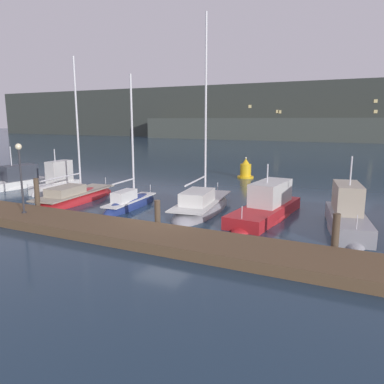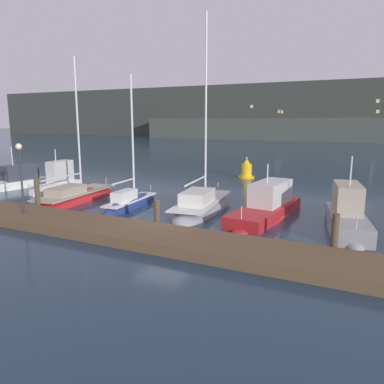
{
  "view_description": "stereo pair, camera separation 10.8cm",
  "coord_description": "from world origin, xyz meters",
  "px_view_note": "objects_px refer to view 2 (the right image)",
  "views": [
    {
      "loc": [
        9.13,
        -15.48,
        5.21
      ],
      "look_at": [
        0.0,
        3.13,
        1.2
      ],
      "focal_mm": 35.0,
      "sensor_mm": 36.0,
      "label": 1
    },
    {
      "loc": [
        9.23,
        -15.43,
        5.21
      ],
      "look_at": [
        0.0,
        3.13,
        1.2
      ],
      "focal_mm": 35.0,
      "sensor_mm": 36.0,
      "label": 2
    }
  ],
  "objects_px": {
    "motorboat_berth_1": "(14,185)",
    "sailboat_berth_3": "(75,199)",
    "motorboat_berth_2": "(58,186)",
    "motorboat_berth_7": "(347,222)",
    "sailboat_berth_4": "(130,205)",
    "sailboat_berth_5": "(202,208)",
    "channel_buoy": "(246,170)",
    "dock_lamppost": "(20,166)",
    "motorboat_berth_6": "(266,211)"
  },
  "relations": [
    {
      "from": "motorboat_berth_6",
      "to": "dock_lamppost",
      "type": "height_order",
      "value": "dock_lamppost"
    },
    {
      "from": "motorboat_berth_2",
      "to": "channel_buoy",
      "type": "distance_m",
      "value": 16.26
    },
    {
      "from": "sailboat_berth_4",
      "to": "dock_lamppost",
      "type": "bearing_deg",
      "value": -121.52
    },
    {
      "from": "motorboat_berth_1",
      "to": "motorboat_berth_2",
      "type": "distance_m",
      "value": 4.15
    },
    {
      "from": "sailboat_berth_5",
      "to": "motorboat_berth_1",
      "type": "bearing_deg",
      "value": 179.47
    },
    {
      "from": "sailboat_berth_3",
      "to": "sailboat_berth_4",
      "type": "height_order",
      "value": "sailboat_berth_3"
    },
    {
      "from": "sailboat_berth_3",
      "to": "motorboat_berth_7",
      "type": "xyz_separation_m",
      "value": [
        16.42,
        0.81,
        0.3
      ]
    },
    {
      "from": "sailboat_berth_5",
      "to": "motorboat_berth_2",
      "type": "bearing_deg",
      "value": 177.13
    },
    {
      "from": "channel_buoy",
      "to": "motorboat_berth_6",
      "type": "bearing_deg",
      "value": -67.31
    },
    {
      "from": "sailboat_berth_3",
      "to": "sailboat_berth_4",
      "type": "xyz_separation_m",
      "value": [
        4.29,
        0.1,
        0.02
      ]
    },
    {
      "from": "sailboat_berth_3",
      "to": "motorboat_berth_2",
      "type": "bearing_deg",
      "value": 151.23
    },
    {
      "from": "motorboat_berth_6",
      "to": "channel_buoy",
      "type": "distance_m",
      "value": 14.0
    },
    {
      "from": "sailboat_berth_4",
      "to": "sailboat_berth_5",
      "type": "distance_m",
      "value": 4.38
    },
    {
      "from": "sailboat_berth_4",
      "to": "motorboat_berth_7",
      "type": "distance_m",
      "value": 12.15
    },
    {
      "from": "sailboat_berth_4",
      "to": "channel_buoy",
      "type": "height_order",
      "value": "sailboat_berth_4"
    },
    {
      "from": "motorboat_berth_1",
      "to": "motorboat_berth_6",
      "type": "relative_size",
      "value": 0.82
    },
    {
      "from": "motorboat_berth_6",
      "to": "dock_lamppost",
      "type": "bearing_deg",
      "value": -149.97
    },
    {
      "from": "sailboat_berth_3",
      "to": "sailboat_berth_4",
      "type": "bearing_deg",
      "value": 1.29
    },
    {
      "from": "motorboat_berth_7",
      "to": "dock_lamppost",
      "type": "relative_size",
      "value": 1.75
    },
    {
      "from": "motorboat_berth_1",
      "to": "dock_lamppost",
      "type": "relative_size",
      "value": 1.72
    },
    {
      "from": "motorboat_berth_1",
      "to": "sailboat_berth_5",
      "type": "height_order",
      "value": "sailboat_berth_5"
    },
    {
      "from": "dock_lamppost",
      "to": "sailboat_berth_5",
      "type": "bearing_deg",
      "value": 40.97
    },
    {
      "from": "motorboat_berth_7",
      "to": "channel_buoy",
      "type": "xyz_separation_m",
      "value": [
        -9.52,
        13.57,
        0.3
      ]
    },
    {
      "from": "motorboat_berth_1",
      "to": "channel_buoy",
      "type": "xyz_separation_m",
      "value": [
        14.64,
        12.86,
        0.45
      ]
    },
    {
      "from": "sailboat_berth_5",
      "to": "motorboat_berth_6",
      "type": "relative_size",
      "value": 1.57
    },
    {
      "from": "motorboat_berth_1",
      "to": "sailboat_berth_3",
      "type": "bearing_deg",
      "value": -11.16
    },
    {
      "from": "sailboat_berth_3",
      "to": "channel_buoy",
      "type": "relative_size",
      "value": 5.16
    },
    {
      "from": "motorboat_berth_7",
      "to": "sailboat_berth_4",
      "type": "bearing_deg",
      "value": -176.62
    },
    {
      "from": "sailboat_berth_5",
      "to": "motorboat_berth_7",
      "type": "relative_size",
      "value": 1.87
    },
    {
      "from": "motorboat_berth_2",
      "to": "motorboat_berth_7",
      "type": "height_order",
      "value": "motorboat_berth_7"
    },
    {
      "from": "sailboat_berth_5",
      "to": "dock_lamppost",
      "type": "xyz_separation_m",
      "value": [
        -7.28,
        -6.32,
        2.75
      ]
    },
    {
      "from": "motorboat_berth_2",
      "to": "motorboat_berth_7",
      "type": "relative_size",
      "value": 0.73
    },
    {
      "from": "dock_lamppost",
      "to": "sailboat_berth_4",
      "type": "bearing_deg",
      "value": 58.48
    },
    {
      "from": "sailboat_berth_3",
      "to": "sailboat_berth_4",
      "type": "relative_size",
      "value": 1.15
    },
    {
      "from": "sailboat_berth_5",
      "to": "motorboat_berth_6",
      "type": "xyz_separation_m",
      "value": [
        3.82,
        0.09,
        0.21
      ]
    },
    {
      "from": "motorboat_berth_7",
      "to": "sailboat_berth_3",
      "type": "bearing_deg",
      "value": -177.17
    },
    {
      "from": "sailboat_berth_5",
      "to": "sailboat_berth_3",
      "type": "bearing_deg",
      "value": -170.77
    },
    {
      "from": "sailboat_berth_4",
      "to": "motorboat_berth_7",
      "type": "xyz_separation_m",
      "value": [
        12.13,
        0.72,
        0.27
      ]
    },
    {
      "from": "sailboat_berth_3",
      "to": "motorboat_berth_7",
      "type": "bearing_deg",
      "value": 2.83
    },
    {
      "from": "motorboat_berth_1",
      "to": "sailboat_berth_4",
      "type": "xyz_separation_m",
      "value": [
        12.03,
        -1.43,
        -0.13
      ]
    },
    {
      "from": "sailboat_berth_3",
      "to": "sailboat_berth_5",
      "type": "relative_size",
      "value": 0.83
    },
    {
      "from": "motorboat_berth_1",
      "to": "sailboat_berth_3",
      "type": "height_order",
      "value": "sailboat_berth_3"
    },
    {
      "from": "sailboat_berth_5",
      "to": "dock_lamppost",
      "type": "relative_size",
      "value": 3.27
    },
    {
      "from": "motorboat_berth_6",
      "to": "channel_buoy",
      "type": "relative_size",
      "value": 3.94
    },
    {
      "from": "sailboat_berth_4",
      "to": "motorboat_berth_7",
      "type": "height_order",
      "value": "sailboat_berth_4"
    },
    {
      "from": "motorboat_berth_2",
      "to": "sailboat_berth_5",
      "type": "xyz_separation_m",
      "value": [
        12.09,
        -0.61,
        -0.23
      ]
    },
    {
      "from": "motorboat_berth_1",
      "to": "sailboat_berth_3",
      "type": "relative_size",
      "value": 0.63
    },
    {
      "from": "motorboat_berth_1",
      "to": "motorboat_berth_7",
      "type": "height_order",
      "value": "motorboat_berth_7"
    },
    {
      "from": "motorboat_berth_1",
      "to": "channel_buoy",
      "type": "distance_m",
      "value": 19.49
    },
    {
      "from": "motorboat_berth_1",
      "to": "sailboat_berth_5",
      "type": "distance_m",
      "value": 16.22
    }
  ]
}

